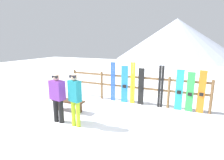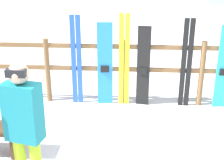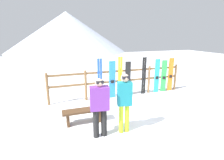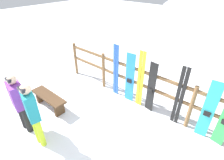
{
  "view_description": "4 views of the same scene",
  "coord_description": "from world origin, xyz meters",
  "px_view_note": "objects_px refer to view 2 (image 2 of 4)",
  "views": [
    {
      "loc": [
        2.06,
        -4.61,
        2.51
      ],
      "look_at": [
        -0.49,
        1.16,
        1.15
      ],
      "focal_mm": 28.0,
      "sensor_mm": 36.0,
      "label": 1
    },
    {
      "loc": [
        0.17,
        -3.34,
        2.55
      ],
      "look_at": [
        -0.15,
        1.28,
        0.8
      ],
      "focal_mm": 50.0,
      "sensor_mm": 36.0,
      "label": 2
    },
    {
      "loc": [
        -2.68,
        -4.49,
        2.6
      ],
      "look_at": [
        -0.61,
        1.39,
        0.98
      ],
      "focal_mm": 28.0,
      "sensor_mm": 36.0,
      "label": 3
    },
    {
      "loc": [
        2.09,
        -1.55,
        3.43
      ],
      "look_at": [
        -0.31,
        1.28,
        1.13
      ],
      "focal_mm": 28.0,
      "sensor_mm": 36.0,
      "label": 4
    }
  ],
  "objects_px": {
    "ski_pair_blue": "(76,61)",
    "ski_pair_black": "(186,64)",
    "ski_pair_yellow": "(124,61)",
    "snowboard_cyan": "(224,68)",
    "snowboard_blue": "(105,65)",
    "snowboard_black_stripe": "(143,67)",
    "person_teal": "(24,124)"
  },
  "relations": [
    {
      "from": "person_teal",
      "to": "ski_pair_yellow",
      "type": "relative_size",
      "value": 0.95
    },
    {
      "from": "snowboard_blue",
      "to": "ski_pair_black",
      "type": "distance_m",
      "value": 1.49
    },
    {
      "from": "snowboard_blue",
      "to": "snowboard_cyan",
      "type": "xyz_separation_m",
      "value": [
        2.16,
        -0.0,
        -0.01
      ]
    },
    {
      "from": "snowboard_black_stripe",
      "to": "ski_pair_black",
      "type": "xyz_separation_m",
      "value": [
        0.78,
        0.0,
        0.08
      ]
    },
    {
      "from": "ski_pair_blue",
      "to": "snowboard_cyan",
      "type": "distance_m",
      "value": 2.69
    },
    {
      "from": "ski_pair_blue",
      "to": "ski_pair_black",
      "type": "distance_m",
      "value": 2.02
    },
    {
      "from": "snowboard_black_stripe",
      "to": "ski_pair_black",
      "type": "distance_m",
      "value": 0.78
    },
    {
      "from": "ski_pair_yellow",
      "to": "snowboard_black_stripe",
      "type": "xyz_separation_m",
      "value": [
        0.35,
        -0.0,
        -0.11
      ]
    },
    {
      "from": "person_teal",
      "to": "ski_pair_blue",
      "type": "xyz_separation_m",
      "value": [
        0.07,
        2.67,
        -0.12
      ]
    },
    {
      "from": "snowboard_blue",
      "to": "ski_pair_black",
      "type": "height_order",
      "value": "ski_pair_black"
    },
    {
      "from": "ski_pair_yellow",
      "to": "ski_pair_black",
      "type": "relative_size",
      "value": 1.04
    },
    {
      "from": "ski_pair_blue",
      "to": "ski_pair_yellow",
      "type": "distance_m",
      "value": 0.89
    },
    {
      "from": "snowboard_blue",
      "to": "person_teal",
      "type": "bearing_deg",
      "value": -102.74
    },
    {
      "from": "snowboard_blue",
      "to": "ski_pair_blue",
      "type": "bearing_deg",
      "value": 179.64
    },
    {
      "from": "ski_pair_yellow",
      "to": "snowboard_cyan",
      "type": "distance_m",
      "value": 1.81
    },
    {
      "from": "ski_pair_blue",
      "to": "snowboard_blue",
      "type": "bearing_deg",
      "value": -0.36
    },
    {
      "from": "ski_pair_blue",
      "to": "snowboard_cyan",
      "type": "xyz_separation_m",
      "value": [
        2.69,
        -0.0,
        -0.08
      ]
    },
    {
      "from": "person_teal",
      "to": "ski_pair_black",
      "type": "relative_size",
      "value": 0.99
    },
    {
      "from": "ski_pair_yellow",
      "to": "ski_pair_black",
      "type": "bearing_deg",
      "value": 0.0
    },
    {
      "from": "ski_pair_blue",
      "to": "ski_pair_black",
      "type": "xyz_separation_m",
      "value": [
        2.02,
        0.0,
        -0.02
      ]
    },
    {
      "from": "snowboard_cyan",
      "to": "snowboard_black_stripe",
      "type": "bearing_deg",
      "value": -180.0
    },
    {
      "from": "person_teal",
      "to": "ski_pair_yellow",
      "type": "height_order",
      "value": "ski_pair_yellow"
    },
    {
      "from": "ski_pair_yellow",
      "to": "ski_pair_black",
      "type": "distance_m",
      "value": 1.13
    },
    {
      "from": "person_teal",
      "to": "snowboard_blue",
      "type": "height_order",
      "value": "person_teal"
    },
    {
      "from": "ski_pair_yellow",
      "to": "snowboard_black_stripe",
      "type": "relative_size",
      "value": 1.15
    },
    {
      "from": "ski_pair_blue",
      "to": "snowboard_blue",
      "type": "relative_size",
      "value": 1.08
    },
    {
      "from": "snowboard_black_stripe",
      "to": "snowboard_cyan",
      "type": "distance_m",
      "value": 1.45
    },
    {
      "from": "person_teal",
      "to": "snowboard_black_stripe",
      "type": "distance_m",
      "value": 2.98
    },
    {
      "from": "ski_pair_yellow",
      "to": "snowboard_cyan",
      "type": "height_order",
      "value": "ski_pair_yellow"
    },
    {
      "from": "ski_pair_yellow",
      "to": "ski_pair_black",
      "type": "xyz_separation_m",
      "value": [
        1.13,
        0.0,
        -0.04
      ]
    },
    {
      "from": "person_teal",
      "to": "snowboard_cyan",
      "type": "height_order",
      "value": "person_teal"
    },
    {
      "from": "snowboard_cyan",
      "to": "ski_pair_blue",
      "type": "bearing_deg",
      "value": 179.93
    }
  ]
}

